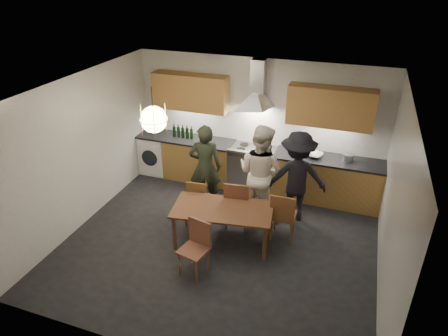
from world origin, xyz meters
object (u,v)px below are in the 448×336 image
(wine_bottles, at_px, (183,131))
(person_left, at_px, (205,167))
(mixing_bowl, at_px, (314,155))
(chair_back_left, at_px, (198,197))
(chair_front, at_px, (197,244))
(person_right, at_px, (296,177))
(person_mid, at_px, (260,173))
(stock_pot, at_px, (348,158))
(dining_table, at_px, (223,212))

(wine_bottles, bearing_deg, person_left, -47.03)
(mixing_bowl, relative_size, wine_bottles, 0.67)
(chair_back_left, bearing_deg, chair_front, 106.42)
(chair_back_left, height_order, person_right, person_right)
(person_mid, relative_size, wine_bottles, 3.86)
(chair_back_left, xyz_separation_m, mixing_bowl, (1.81, 1.41, 0.48))
(person_left, distance_m, mixing_bowl, 2.07)
(person_mid, distance_m, stock_pot, 1.71)
(wine_bottles, bearing_deg, person_mid, -26.35)
(dining_table, height_order, mixing_bowl, mixing_bowl)
(person_right, distance_m, stock_pot, 1.14)
(stock_pot, bearing_deg, person_mid, -145.65)
(dining_table, xyz_separation_m, chair_front, (-0.14, -0.75, -0.10))
(person_left, height_order, person_mid, person_mid)
(dining_table, relative_size, stock_pot, 8.89)
(person_right, distance_m, mixing_bowl, 0.81)
(chair_back_left, relative_size, person_mid, 0.45)
(dining_table, bearing_deg, chair_front, -109.42)
(chair_back_left, bearing_deg, wine_bottles, -62.88)
(chair_front, relative_size, wine_bottles, 1.85)
(person_mid, xyz_separation_m, stock_pot, (1.41, 0.96, 0.08))
(chair_back_left, xyz_separation_m, person_right, (1.62, 0.62, 0.39))
(dining_table, xyz_separation_m, person_left, (-0.69, 0.99, 0.23))
(person_mid, relative_size, stock_pot, 9.34)
(person_mid, bearing_deg, mixing_bowl, -112.37)
(chair_front, bearing_deg, chair_back_left, 124.78)
(person_right, xyz_separation_m, stock_pot, (0.79, 0.81, 0.13))
(mixing_bowl, bearing_deg, person_right, -103.46)
(person_left, distance_m, person_mid, 1.05)
(stock_pot, xyz_separation_m, wine_bottles, (-3.33, -0.01, 0.07))
(chair_front, bearing_deg, dining_table, 92.03)
(dining_table, height_order, person_right, person_right)
(person_left, bearing_deg, wine_bottles, -62.59)
(person_mid, bearing_deg, chair_front, 92.26)
(person_right, bearing_deg, person_mid, -2.43)
(person_right, height_order, wine_bottles, person_right)
(person_mid, relative_size, person_right, 1.06)
(mixing_bowl, bearing_deg, chair_front, -116.05)
(dining_table, relative_size, person_left, 1.03)
(mixing_bowl, bearing_deg, person_mid, -130.70)
(person_right, bearing_deg, person_left, -11.22)
(dining_table, xyz_separation_m, mixing_bowl, (1.16, 1.91, 0.34))
(chair_back_left, height_order, chair_front, chair_front)
(person_left, height_order, stock_pot, person_left)
(chair_back_left, height_order, wine_bottles, wine_bottles)
(person_right, relative_size, stock_pot, 8.83)
(mixing_bowl, bearing_deg, chair_back_left, -142.18)
(person_right, bearing_deg, dining_table, 33.28)
(stock_pot, bearing_deg, dining_table, -132.28)
(mixing_bowl, xyz_separation_m, stock_pot, (0.60, 0.03, 0.03))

